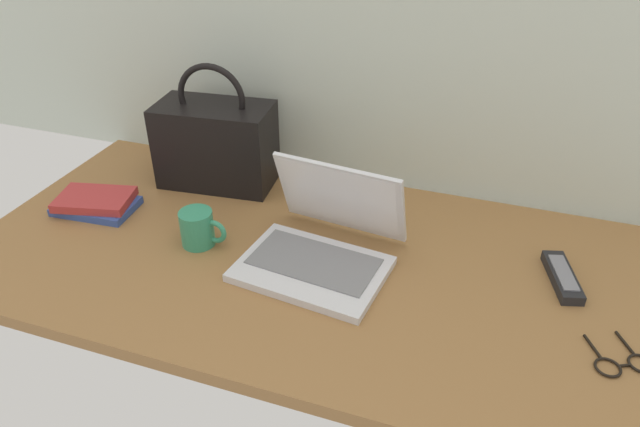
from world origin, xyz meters
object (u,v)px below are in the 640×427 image
coffee_mug (198,228)px  book_stack (96,203)px  handbag (216,143)px  remote_control_far (562,277)px  laptop (323,244)px  remote_control_near (327,192)px  eyeglasses (623,364)px

coffee_mug → book_stack: (-0.32, 0.05, -0.02)m
handbag → remote_control_far: bearing=-9.8°
laptop → remote_control_near: laptop is taller
remote_control_far → handbag: handbag is taller
handbag → coffee_mug: bearing=-71.4°
coffee_mug → eyeglasses: bearing=-5.6°
coffee_mug → remote_control_far: (0.79, 0.13, -0.03)m
laptop → handbag: 0.46m
laptop → remote_control_near: (-0.08, 0.27, -0.03)m
coffee_mug → eyeglasses: 0.90m
coffee_mug → eyeglasses: (0.89, -0.09, -0.04)m
coffee_mug → eyeglasses: size_ratio=0.84×
handbag → book_stack: handbag is taller
remote_control_far → eyeglasses: 0.24m
remote_control_near → remote_control_far: size_ratio=0.98×
remote_control_near → book_stack: size_ratio=0.80×
laptop → eyeglasses: 0.62m
coffee_mug → handbag: size_ratio=0.34×
remote_control_near → handbag: (-0.30, -0.02, 0.10)m
laptop → remote_control_far: size_ratio=2.02×
laptop → handbag: bearing=147.0°
coffee_mug → remote_control_near: (0.21, 0.30, -0.03)m
laptop → handbag: handbag is taller
remote_control_near → remote_control_far: (0.58, -0.17, 0.00)m
remote_control_near → handbag: size_ratio=0.49×
laptop → remote_control_near: bearing=106.3°
remote_control_near → handbag: 0.32m
remote_control_far → eyeglasses: remote_control_far is taller
laptop → handbag: size_ratio=1.02×
laptop → eyeglasses: laptop is taller
remote_control_far → handbag: size_ratio=0.50×
laptop → remote_control_far: (0.50, 0.10, -0.03)m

